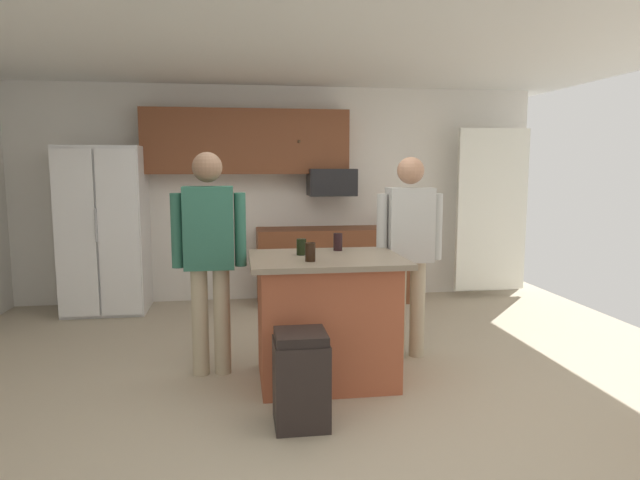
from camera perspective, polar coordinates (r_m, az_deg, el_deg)
floor at (r=4.49m, az=-1.16°, el=-13.90°), size 7.04×7.04×0.00m
ceiling at (r=4.29m, az=-1.26°, el=20.47°), size 7.04×7.04×0.00m
back_wall at (r=6.97m, az=-4.12°, el=4.69°), size 6.40×0.10×2.60m
french_door_window_panel at (r=7.27m, az=17.06°, el=2.92°), size 0.90×0.06×2.00m
cabinet_run_upper at (r=6.75m, az=-7.47°, el=9.86°), size 2.40×0.38×0.75m
cabinet_run_lower at (r=6.83m, az=1.19°, el=-2.53°), size 1.80×0.63×0.90m
refrigerator at (r=6.73m, az=-21.04°, el=0.96°), size 0.89×0.76×1.86m
microwave_over_range at (r=6.74m, az=1.18°, el=5.89°), size 0.56×0.40×0.32m
kitchen_island at (r=4.32m, az=0.59°, el=-7.93°), size 1.14×0.91×0.96m
person_guest_left at (r=4.80m, az=9.06°, el=-0.29°), size 0.57×0.23×1.72m
person_guest_right at (r=4.42m, az=-11.20°, el=-0.75°), size 0.57×0.23×1.75m
glass_dark_ale at (r=4.51m, az=1.83°, el=-0.20°), size 0.07×0.07×0.14m
glass_pilsner at (r=4.00m, az=-1.00°, el=-1.23°), size 0.07×0.07×0.13m
glass_stout_tall at (r=4.29m, az=-1.91°, el=-0.70°), size 0.07×0.07×0.13m
trash_bin at (r=3.65m, az=-1.96°, el=-13.95°), size 0.34×0.34×0.61m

